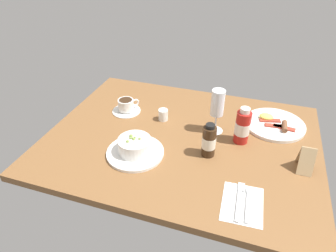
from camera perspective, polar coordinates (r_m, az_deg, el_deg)
ground_plane at (r=124.89cm, az=2.62°, el=-2.63°), size 110.00×84.00×3.00cm
porridge_bowl at (r=113.99cm, az=-6.36°, el=-4.08°), size 22.02×22.02×7.70cm
cutlery_setting at (r=100.46cm, az=14.11°, el=-13.97°), size 13.60×17.30×0.90cm
coffee_cup at (r=140.58cm, az=-7.98°, el=3.75°), size 13.18×13.18×6.14cm
creamer_jug at (r=133.06cm, az=-0.93°, el=2.17°), size 4.24×5.15×5.66cm
wine_glass at (r=122.16cm, az=9.43°, el=3.99°), size 6.75×6.75×19.28cm
sauce_bottle_red at (r=120.97cm, az=14.04°, el=-0.15°), size 5.92×5.92×15.63cm
sauce_bottle_brown at (r=112.04cm, az=7.82°, el=-2.88°), size 5.23×5.23×13.86cm
breakfast_plate at (r=138.04cm, az=19.65°, el=0.37°), size 25.86×25.86×3.70cm
menu_card at (r=116.46cm, az=24.93°, el=-5.66°), size 5.15×7.98×9.76cm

